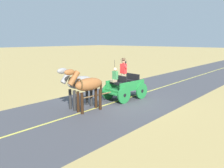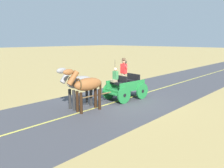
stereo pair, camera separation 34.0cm
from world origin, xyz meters
TOP-DOWN VIEW (x-y plane):
  - ground_plane at (0.00, 0.00)m, footprint 200.00×200.00m
  - road_surface at (0.00, 0.00)m, footprint 6.48×160.00m
  - road_centre_stripe at (0.00, 0.00)m, footprint 0.12×160.00m
  - horse_drawn_carriage at (0.02, -0.27)m, footprint 1.62×4.52m
  - horse_near_side at (-0.06, 2.78)m, footprint 0.77×2.15m
  - horse_off_side at (0.65, 2.71)m, footprint 0.65×2.13m

SIDE VIEW (x-z plane):
  - ground_plane at x=0.00m, z-range 0.00..0.00m
  - road_surface at x=0.00m, z-range 0.00..0.01m
  - road_centre_stripe at x=0.00m, z-range 0.01..0.01m
  - horse_drawn_carriage at x=0.02m, z-range -0.43..2.07m
  - horse_near_side at x=-0.06m, z-range 0.22..2.43m
  - horse_off_side at x=0.65m, z-range 0.22..2.43m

